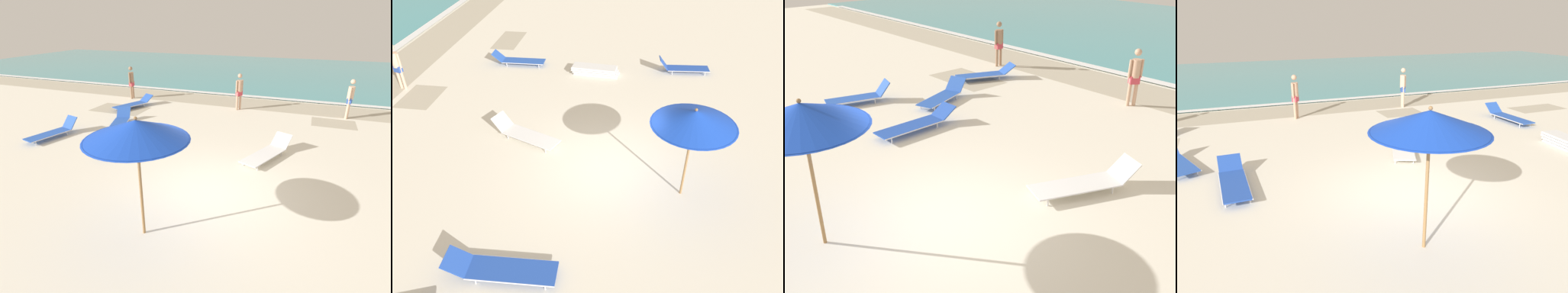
# 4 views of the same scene
# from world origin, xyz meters

# --- Properties ---
(ground_plane) EXTENTS (60.00, 60.00, 0.16)m
(ground_plane) POSITION_xyz_m (0.00, 0.01, -0.08)
(ground_plane) COLOR silver
(ocean_water) EXTENTS (60.00, 19.51, 0.07)m
(ocean_water) POSITION_xyz_m (0.00, 20.30, 0.03)
(ocean_water) COLOR teal
(ocean_water) RESTS_ON ground_plane
(beach_umbrella) EXTENTS (2.01, 2.01, 2.57)m
(beach_umbrella) POSITION_xyz_m (-0.78, -2.00, 2.31)
(beach_umbrella) COLOR #9E7547
(beach_umbrella) RESTS_ON ground_plane
(sun_lounger_under_umbrella) EXTENTS (1.04, 2.05, 0.61)m
(sun_lounger_under_umbrella) POSITION_xyz_m (-6.82, 1.71, 0.22)
(sun_lounger_under_umbrella) COLOR blue
(sun_lounger_under_umbrella) RESTS_ON ground_plane
(sun_lounger_beside_umbrella) EXTENTS (1.42, 2.31, 0.57)m
(sun_lounger_beside_umbrella) POSITION_xyz_m (1.08, 2.68, 0.21)
(sun_lounger_beside_umbrella) COLOR white
(sun_lounger_beside_umbrella) RESTS_ON ground_plane
(sun_lounger_near_water_left) EXTENTS (1.37, 2.24, 0.50)m
(sun_lounger_near_water_left) POSITION_xyz_m (-6.17, 6.42, 0.21)
(sun_lounger_near_water_left) COLOR blue
(sun_lounger_near_water_left) RESTS_ON ground_plane
(sun_lounger_mid_beach_pair_a) EXTENTS (1.30, 2.13, 0.57)m
(sun_lounger_mid_beach_pair_a) POSITION_xyz_m (-5.19, 3.75, 0.22)
(sun_lounger_mid_beach_pair_a) COLOR blue
(sun_lounger_mid_beach_pair_a) RESTS_ON ground_plane
(sun_lounger_mid_beach_pair_b) EXTENTS (0.70, 2.35, 0.48)m
(sun_lounger_mid_beach_pair_b) POSITION_xyz_m (-3.80, 1.85, 0.20)
(sun_lounger_mid_beach_pair_b) COLOR blue
(sun_lounger_mid_beach_pair_b) RESTS_ON ground_plane
(beachgoer_wading_adult) EXTENTS (0.32, 0.39, 1.76)m
(beachgoer_wading_adult) POSITION_xyz_m (-1.12, 7.95, 1.00)
(beachgoer_wading_adult) COLOR tan
(beachgoer_wading_adult) RESTS_ON ground_plane
(beachgoer_shoreline_child) EXTENTS (0.27, 0.44, 1.76)m
(beachgoer_shoreline_child) POSITION_xyz_m (3.79, 8.26, 1.00)
(beachgoer_shoreline_child) COLOR beige
(beachgoer_shoreline_child) RESTS_ON ground_plane
(beachgoer_strolling_adult) EXTENTS (0.27, 0.45, 1.76)m
(beachgoer_strolling_adult) POSITION_xyz_m (-7.25, 8.08, 1.00)
(beachgoer_strolling_adult) COLOR #A37A5B
(beachgoer_strolling_adult) RESTS_ON ground_plane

